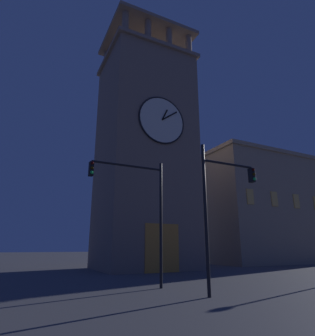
{
  "coord_description": "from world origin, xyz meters",
  "views": [
    {
      "loc": [
        12.6,
        23.74,
        2.08
      ],
      "look_at": [
        -0.13,
        -2.18,
        10.22
      ],
      "focal_mm": 29.89,
      "sensor_mm": 36.0,
      "label": 1
    }
  ],
  "objects_px": {
    "clocktower": "(145,153)",
    "adjacent_wing_building": "(274,208)",
    "traffic_signal_mid": "(220,197)",
    "traffic_signal_near": "(140,200)"
  },
  "relations": [
    {
      "from": "clocktower",
      "to": "adjacent_wing_building",
      "type": "distance_m",
      "value": 20.9
    },
    {
      "from": "clocktower",
      "to": "traffic_signal_near",
      "type": "height_order",
      "value": "clocktower"
    },
    {
      "from": "clocktower",
      "to": "traffic_signal_near",
      "type": "distance_m",
      "value": 14.98
    },
    {
      "from": "clocktower",
      "to": "adjacent_wing_building",
      "type": "bearing_deg",
      "value": -174.95
    },
    {
      "from": "clocktower",
      "to": "traffic_signal_mid",
      "type": "relative_size",
      "value": 4.16
    },
    {
      "from": "traffic_signal_near",
      "to": "traffic_signal_mid",
      "type": "distance_m",
      "value": 4.33
    },
    {
      "from": "adjacent_wing_building",
      "to": "traffic_signal_near",
      "type": "bearing_deg",
      "value": 28.15
    },
    {
      "from": "traffic_signal_mid",
      "to": "adjacent_wing_building",
      "type": "bearing_deg",
      "value": -143.34
    },
    {
      "from": "traffic_signal_mid",
      "to": "traffic_signal_near",
      "type": "bearing_deg",
      "value": -50.03
    },
    {
      "from": "traffic_signal_mid",
      "to": "clocktower",
      "type": "bearing_deg",
      "value": -99.69
    }
  ]
}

